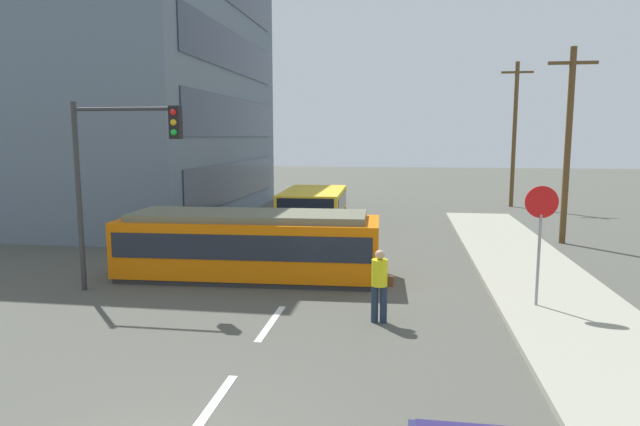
{
  "coord_description": "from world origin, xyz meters",
  "views": [
    {
      "loc": [
        2.86,
        -5.59,
        4.17
      ],
      "look_at": [
        0.75,
        8.45,
        2.18
      ],
      "focal_mm": 30.8,
      "sensor_mm": 36.0,
      "label": 1
    }
  ],
  "objects_px": {
    "city_bus": "(314,208)",
    "utility_pole_mid": "(568,142)",
    "utility_pole_far": "(514,132)",
    "traffic_light_mast": "(118,160)",
    "pedestrian_crossing": "(380,282)",
    "stop_sign": "(541,221)",
    "streetcar_tram": "(250,244)"
  },
  "relations": [
    {
      "from": "pedestrian_crossing",
      "to": "streetcar_tram",
      "type": "bearing_deg",
      "value": 138.97
    },
    {
      "from": "city_bus",
      "to": "streetcar_tram",
      "type": "bearing_deg",
      "value": -94.57
    },
    {
      "from": "stop_sign",
      "to": "utility_pole_far",
      "type": "bearing_deg",
      "value": 81.1
    },
    {
      "from": "streetcar_tram",
      "to": "traffic_light_mast",
      "type": "height_order",
      "value": "traffic_light_mast"
    },
    {
      "from": "stop_sign",
      "to": "traffic_light_mast",
      "type": "distance_m",
      "value": 10.72
    },
    {
      "from": "city_bus",
      "to": "utility_pole_far",
      "type": "bearing_deg",
      "value": 45.55
    },
    {
      "from": "streetcar_tram",
      "to": "traffic_light_mast",
      "type": "relative_size",
      "value": 1.52
    },
    {
      "from": "city_bus",
      "to": "utility_pole_far",
      "type": "xyz_separation_m",
      "value": [
        10.27,
        10.47,
        3.35
      ]
    },
    {
      "from": "stop_sign",
      "to": "utility_pole_mid",
      "type": "bearing_deg",
      "value": 71.43
    },
    {
      "from": "pedestrian_crossing",
      "to": "utility_pole_mid",
      "type": "xyz_separation_m",
      "value": [
        6.72,
        10.39,
        2.99
      ]
    },
    {
      "from": "streetcar_tram",
      "to": "stop_sign",
      "type": "distance_m",
      "value": 8.06
    },
    {
      "from": "city_bus",
      "to": "pedestrian_crossing",
      "type": "height_order",
      "value": "city_bus"
    },
    {
      "from": "traffic_light_mast",
      "to": "utility_pole_far",
      "type": "relative_size",
      "value": 0.6
    },
    {
      "from": "stop_sign",
      "to": "traffic_light_mast",
      "type": "relative_size",
      "value": 0.57
    },
    {
      "from": "city_bus",
      "to": "stop_sign",
      "type": "bearing_deg",
      "value": -54.78
    },
    {
      "from": "pedestrian_crossing",
      "to": "utility_pole_far",
      "type": "relative_size",
      "value": 0.2
    },
    {
      "from": "city_bus",
      "to": "utility_pole_mid",
      "type": "bearing_deg",
      "value": -5.87
    },
    {
      "from": "utility_pole_far",
      "to": "city_bus",
      "type": "bearing_deg",
      "value": -134.45
    },
    {
      "from": "pedestrian_crossing",
      "to": "traffic_light_mast",
      "type": "xyz_separation_m",
      "value": [
        -6.93,
        1.44,
        2.62
      ]
    },
    {
      "from": "stop_sign",
      "to": "utility_pole_mid",
      "type": "height_order",
      "value": "utility_pole_mid"
    },
    {
      "from": "streetcar_tram",
      "to": "city_bus",
      "type": "height_order",
      "value": "streetcar_tram"
    },
    {
      "from": "pedestrian_crossing",
      "to": "traffic_light_mast",
      "type": "bearing_deg",
      "value": 168.23
    },
    {
      "from": "city_bus",
      "to": "utility_pole_mid",
      "type": "relative_size",
      "value": 0.7
    },
    {
      "from": "pedestrian_crossing",
      "to": "utility_pole_mid",
      "type": "distance_m",
      "value": 12.73
    },
    {
      "from": "city_bus",
      "to": "traffic_light_mast",
      "type": "relative_size",
      "value": 1.04
    },
    {
      "from": "city_bus",
      "to": "traffic_light_mast",
      "type": "bearing_deg",
      "value": -109.66
    },
    {
      "from": "traffic_light_mast",
      "to": "utility_pole_far",
      "type": "xyz_separation_m",
      "value": [
        13.84,
        20.46,
        0.84
      ]
    },
    {
      "from": "pedestrian_crossing",
      "to": "stop_sign",
      "type": "distance_m",
      "value": 4.16
    },
    {
      "from": "streetcar_tram",
      "to": "pedestrian_crossing",
      "type": "relative_size",
      "value": 4.62
    },
    {
      "from": "traffic_light_mast",
      "to": "utility_pole_far",
      "type": "distance_m",
      "value": 24.71
    },
    {
      "from": "pedestrian_crossing",
      "to": "traffic_light_mast",
      "type": "height_order",
      "value": "traffic_light_mast"
    },
    {
      "from": "city_bus",
      "to": "stop_sign",
      "type": "height_order",
      "value": "stop_sign"
    }
  ]
}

